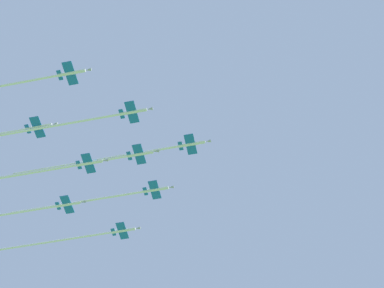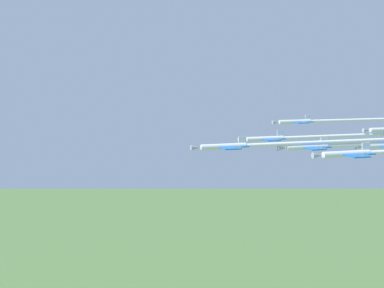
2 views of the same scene
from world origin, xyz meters
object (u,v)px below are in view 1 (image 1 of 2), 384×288
at_px(jet_port_outer, 76,165).
at_px(jet_starboard_trail, 23,212).
at_px(jet_port_inner, 108,197).
at_px(jet_port_trail, 33,173).
at_px(jet_starboard_inner, 75,122).
at_px(jet_center_rear, 24,82).
at_px(jet_lead, 129,155).
at_px(jet_starboard_outer, 67,239).

bearing_deg(jet_port_outer, jet_starboard_trail, -122.74).
height_order(jet_port_inner, jet_port_trail, jet_port_inner).
relative_size(jet_starboard_inner, jet_center_rear, 1.17).
distance_m(jet_lead, jet_port_inner, 23.46).
bearing_deg(jet_starboard_inner, jet_port_trail, -129.30).
height_order(jet_port_inner, jet_starboard_inner, jet_port_inner).
bearing_deg(jet_starboard_trail, jet_starboard_inner, 42.56).
distance_m(jet_center_rear, jet_starboard_trail, 60.37).
height_order(jet_lead, jet_center_rear, jet_center_rear).
bearing_deg(jet_starboard_trail, jet_port_trail, 31.59).
bearing_deg(jet_port_trail, jet_port_outer, 90.00).
distance_m(jet_lead, jet_starboard_trail, 54.56).
distance_m(jet_port_inner, jet_center_rear, 59.07).
bearing_deg(jet_starboard_trail, jet_lead, 69.74).
height_order(jet_starboard_outer, jet_port_trail, jet_starboard_outer).
xyz_separation_m(jet_port_outer, jet_starboard_outer, (39.87, 9.86, 1.48)).
bearing_deg(jet_starboard_outer, jet_center_rear, 5.60).
relative_size(jet_lead, jet_starboard_inner, 1.07).
xyz_separation_m(jet_starboard_inner, jet_port_outer, (19.50, 2.24, 0.09)).
xyz_separation_m(jet_port_inner, jet_starboard_outer, (22.47, 20.66, 0.37)).
height_order(jet_port_outer, jet_starboard_outer, jet_starboard_outer).
height_order(jet_port_inner, jet_starboard_trail, jet_port_inner).
bearing_deg(jet_starboard_trail, jet_center_rear, 20.06).
bearing_deg(jet_center_rear, jet_port_trail, -166.49).
relative_size(jet_center_rear, jet_starboard_trail, 0.94).
bearing_deg(jet_port_outer, jet_center_rear, -12.94).
bearing_deg(jet_center_rear, jet_lead, 141.10).
bearing_deg(jet_port_trail, jet_starboard_trail, -148.41).
xyz_separation_m(jet_starboard_inner, jet_starboard_outer, (59.37, 12.11, 1.57)).
relative_size(jet_starboard_inner, jet_port_outer, 0.91).
bearing_deg(jet_starboard_inner, jet_lead, 138.90).
bearing_deg(jet_starboard_outer, jet_port_inner, 51.77).
bearing_deg(jet_starboard_outer, jet_port_outer, 23.06).
xyz_separation_m(jet_lead, jet_starboard_outer, (43.34, 31.39, 0.51)).
bearing_deg(jet_port_trail, jet_lead, 90.00).
relative_size(jet_port_inner, jet_starboard_outer, 0.86).
bearing_deg(jet_starboard_outer, jet_starboard_trail, -35.13).
distance_m(jet_starboard_outer, jet_starboard_trail, 23.11).
relative_size(jet_lead, jet_port_inner, 1.16).
xyz_separation_m(jet_lead, jet_port_outer, (3.47, 21.52, -0.97)).
height_order(jet_port_inner, jet_starboard_outer, jet_starboard_outer).
height_order(jet_starboard_inner, jet_port_outer, jet_port_outer).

